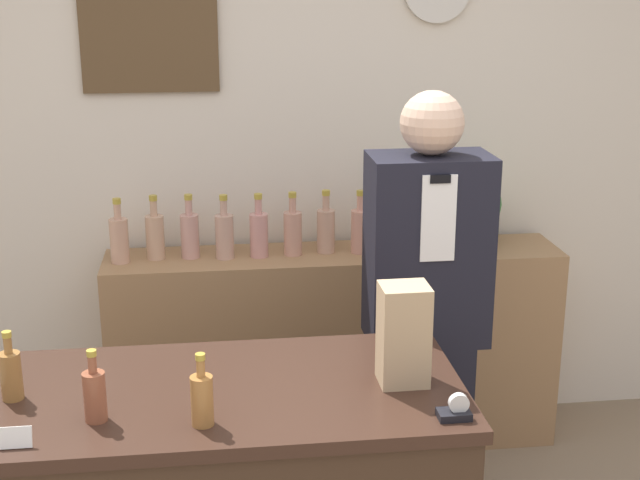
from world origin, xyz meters
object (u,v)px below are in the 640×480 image
shopkeeper (425,324)px  potted_plant (473,209)px  paper_bag (404,334)px  tape_dispenser (456,411)px

shopkeeper → potted_plant: (0.39, 0.72, 0.23)m
paper_bag → potted_plant: bearing=65.4°
shopkeeper → potted_plant: 0.85m
paper_bag → tape_dispenser: paper_bag is taller
paper_bag → tape_dispenser: 0.29m
potted_plant → paper_bag: bearing=-114.6°
potted_plant → paper_bag: 1.45m
potted_plant → paper_bag: potted_plant is taller
shopkeeper → tape_dispenser: size_ratio=18.86×
paper_bag → shopkeeper: bearing=70.1°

